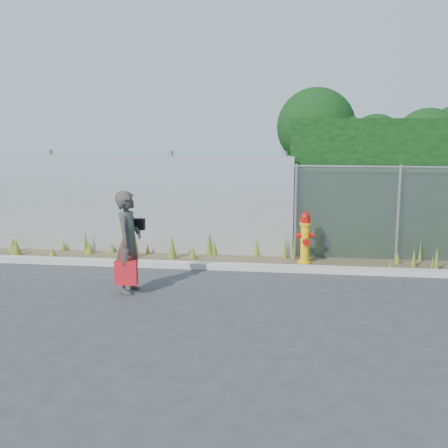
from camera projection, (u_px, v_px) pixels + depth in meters
name	position (u px, v px, depth m)	size (l,w,h in m)	color
ground	(231.00, 297.00, 9.49)	(80.00, 80.00, 0.00)	#343436
curb	(241.00, 267.00, 11.23)	(16.00, 0.22, 0.12)	#AAA39A
weed_strip	(240.00, 255.00, 11.89)	(16.00, 1.28, 0.55)	#4B3E2B
corrugated_fence	(104.00, 204.00, 12.64)	(8.50, 0.21, 2.30)	silver
fire_hydrant	(305.00, 239.00, 11.62)	(0.37, 0.33, 1.11)	#EAB00C
woman	(129.00, 242.00, 9.65)	(0.65, 0.42, 1.77)	#0D5645
red_tote_bag	(126.00, 273.00, 9.53)	(0.38, 0.14, 0.49)	#BB0A30
black_shoulder_bag	(137.00, 224.00, 9.82)	(0.27, 0.11, 0.20)	black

